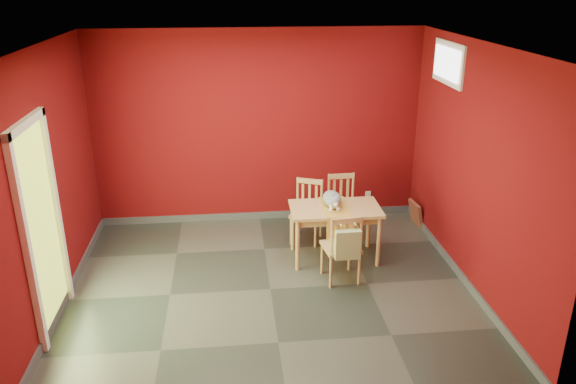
{
  "coord_description": "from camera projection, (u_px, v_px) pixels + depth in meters",
  "views": [
    {
      "loc": [
        -0.39,
        -5.53,
        3.34
      ],
      "look_at": [
        0.25,
        0.45,
        1.0
      ],
      "focal_mm": 35.0,
      "sensor_mm": 36.0,
      "label": 1
    }
  ],
  "objects": [
    {
      "name": "dining_table",
      "position": [
        335.0,
        214.0,
        6.87
      ],
      "size": [
        1.1,
        0.65,
        0.68
      ],
      "color": "tan",
      "rests_on": "ground"
    },
    {
      "name": "window",
      "position": [
        448.0,
        63.0,
        6.67
      ],
      "size": [
        0.05,
        0.9,
        0.5
      ],
      "color": "white",
      "rests_on": "room_shell"
    },
    {
      "name": "chair_near",
      "position": [
        342.0,
        247.0,
        6.4
      ],
      "size": [
        0.45,
        0.45,
        0.85
      ],
      "color": "tan",
      "rests_on": "ground"
    },
    {
      "name": "ground",
      "position": [
        270.0,
        289.0,
        6.37
      ],
      "size": [
        4.5,
        4.5,
        0.0
      ],
      "primitive_type": "plane",
      "color": "#2D342D",
      "rests_on": "ground"
    },
    {
      "name": "table_runner",
      "position": [
        337.0,
        215.0,
        6.75
      ],
      "size": [
        0.33,
        0.68,
        0.34
      ],
      "color": "#BA882F",
      "rests_on": "dining_table"
    },
    {
      "name": "tote_bag",
      "position": [
        348.0,
        245.0,
        6.16
      ],
      "size": [
        0.28,
        0.18,
        0.4
      ],
      "color": "#9CAE70",
      "rests_on": "chair_near"
    },
    {
      "name": "room_shell",
      "position": [
        270.0,
        285.0,
        6.35
      ],
      "size": [
        4.5,
        4.5,
        4.5
      ],
      "color": "#5B090B",
      "rests_on": "ground"
    },
    {
      "name": "chair_far_right",
      "position": [
        343.0,
        206.0,
        7.55
      ],
      "size": [
        0.42,
        0.42,
        0.84
      ],
      "color": "tan",
      "rests_on": "ground"
    },
    {
      "name": "chair_far_left",
      "position": [
        307.0,
        210.0,
        7.43
      ],
      "size": [
        0.5,
        0.5,
        0.82
      ],
      "color": "tan",
      "rests_on": "ground"
    },
    {
      "name": "doorway",
      "position": [
        41.0,
        222.0,
        5.37
      ],
      "size": [
        0.06,
        1.01,
        2.13
      ],
      "color": "#B7D838",
      "rests_on": "ground"
    },
    {
      "name": "picture_frame",
      "position": [
        416.0,
        214.0,
        7.94
      ],
      "size": [
        0.15,
        0.35,
        0.34
      ],
      "color": "brown",
      "rests_on": "ground"
    },
    {
      "name": "cat",
      "position": [
        332.0,
        196.0,
        6.86
      ],
      "size": [
        0.29,
        0.49,
        0.23
      ],
      "primitive_type": null,
      "rotation": [
        0.0,
        0.0,
        0.09
      ],
      "color": "slate",
      "rests_on": "table_runner"
    },
    {
      "name": "outlet_plate",
      "position": [
        368.0,
        195.0,
        8.26
      ],
      "size": [
        0.08,
        0.02,
        0.12
      ],
      "primitive_type": "cube",
      "color": "silver",
      "rests_on": "room_shell"
    }
  ]
}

